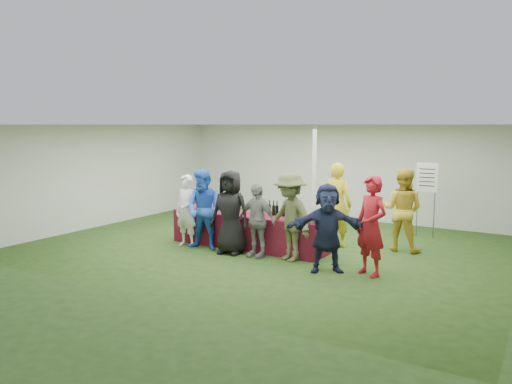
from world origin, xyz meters
The scene contains 18 objects.
ground centered at (0.00, 0.00, 0.00)m, with size 60.00×60.00×0.00m, color #284719.
tent centered at (0.50, 1.20, 1.35)m, with size 10.00×10.00×10.00m.
serving_table centered at (-0.37, -0.34, 0.38)m, with size 3.60×0.80×0.75m, color maroon.
wine_bottles centered at (0.25, -0.20, 0.87)m, with size 0.71×0.15×0.32m.
wine_glasses centered at (-0.90, -0.60, 0.86)m, with size 2.84×0.16×0.16m.
water_bottle centered at (-0.31, -0.26, 0.85)m, with size 0.07×0.07×0.23m.
bar_towel centered at (1.21, -0.29, 0.77)m, with size 0.25×0.18×0.03m, color white.
dump_bucket centered at (1.31, -0.56, 0.84)m, with size 0.23×0.23×0.18m, color slate.
wine_list_sign centered at (2.74, 2.74, 1.32)m, with size 0.50×0.03×1.80m.
staff_pourer centered at (1.26, 0.78, 0.94)m, with size 0.68×0.45×1.88m, color gold.
staff_back centered at (2.61, 1.12, 0.89)m, with size 0.87×0.68×1.79m, color gold.
customer_0 centered at (-1.57, -0.99, 0.80)m, with size 0.59×0.38×1.61m, color silver.
customer_1 centered at (-1.07, -1.00, 0.88)m, with size 0.85×0.66×1.75m, color blue.
customer_2 centered at (-0.41, -0.97, 0.88)m, with size 0.86×0.56×1.76m, color black.
customer_3 centered at (0.20, -0.93, 0.76)m, with size 0.89×0.37×1.52m, color gray.
customer_4 centered at (0.91, -0.83, 0.88)m, with size 1.14×0.66×1.77m, color #4A522C.
customer_5 centered at (1.85, -1.14, 0.82)m, with size 1.52×0.48×1.64m, color #1A203D.
customer_6 centered at (2.61, -0.96, 0.90)m, with size 0.66×0.43×1.80m, color maroon.
Camera 1 is at (5.37, -9.49, 2.70)m, focal length 35.00 mm.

